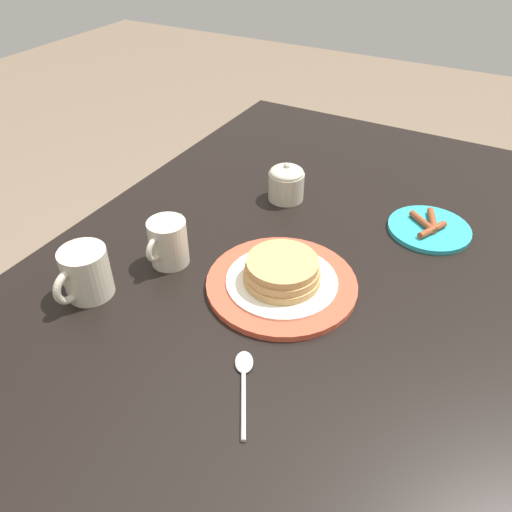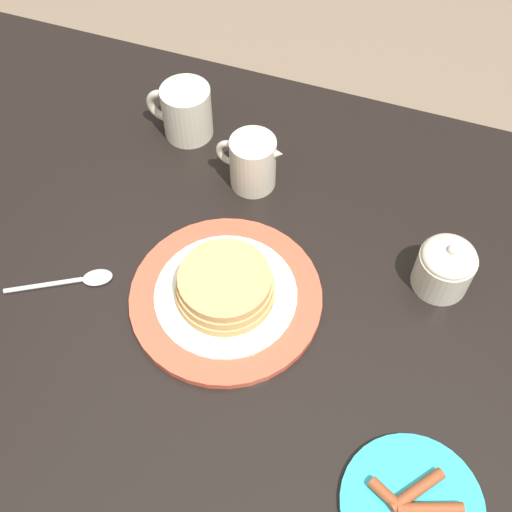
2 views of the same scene
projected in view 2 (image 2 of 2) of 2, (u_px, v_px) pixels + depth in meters
ground_plane at (241, 474)px, 1.50m from camera, size 8.00×8.00×0.00m
dining_table at (233, 353)px, 0.97m from camera, size 1.54×1.00×0.75m
pancake_plate at (226, 292)px, 0.89m from camera, size 0.27×0.27×0.06m
side_plate_bacon at (412, 505)px, 0.74m from camera, size 0.17×0.17×0.02m
coffee_mug at (185, 111)px, 1.05m from camera, size 0.11×0.08×0.09m
creamer_pitcher at (253, 162)px, 0.99m from camera, size 0.11×0.07×0.10m
sugar_bowl at (445, 266)px, 0.89m from camera, size 0.08×0.08×0.09m
spoon at (79, 280)px, 0.92m from camera, size 0.14×0.09×0.01m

